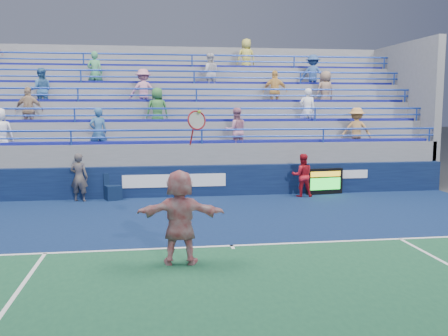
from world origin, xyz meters
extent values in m
plane|color=#333538|center=(0.00, 0.00, 0.00)|extent=(120.00, 120.00, 0.00)
cube|color=#0E1F47|center=(0.00, 2.20, 0.01)|extent=(18.00, 8.40, 0.02)
cube|color=white|center=(0.00, 0.00, 0.02)|extent=(11.00, 0.10, 0.01)
cube|color=white|center=(0.00, -0.10, 0.02)|extent=(0.08, 0.30, 0.01)
cube|color=#091335|center=(0.00, 6.50, 0.55)|extent=(18.00, 0.30, 1.10)
cube|color=white|center=(-1.00, 6.34, 0.60)|extent=(3.60, 0.02, 0.45)
cube|color=white|center=(5.20, 6.34, 0.70)|extent=(1.80, 0.02, 0.30)
cube|color=slate|center=(0.00, 9.45, 0.55)|extent=(18.00, 5.60, 1.10)
cube|color=slate|center=(0.00, 9.45, 0.93)|extent=(18.00, 5.60, 1.85)
cube|color=#161C99|center=(0.00, 7.10, 1.90)|extent=(17.40, 0.45, 0.10)
cylinder|color=#2041AF|center=(0.00, 6.70, 2.35)|extent=(18.00, 0.07, 0.07)
cube|color=slate|center=(0.00, 9.95, 1.30)|extent=(18.00, 4.60, 2.60)
cube|color=#161C99|center=(0.00, 8.10, 2.65)|extent=(17.40, 0.45, 0.10)
cylinder|color=#2041AF|center=(0.00, 7.70, 3.10)|extent=(18.00, 0.07, 0.07)
cube|color=slate|center=(0.00, 10.45, 1.68)|extent=(18.00, 3.60, 3.35)
cube|color=#161C99|center=(0.00, 9.10, 3.40)|extent=(17.40, 0.45, 0.10)
cylinder|color=#2041AF|center=(0.00, 8.70, 3.85)|extent=(18.00, 0.07, 0.07)
cube|color=slate|center=(0.00, 10.95, 2.05)|extent=(18.00, 2.60, 4.10)
cube|color=#161C99|center=(0.00, 10.10, 4.15)|extent=(17.40, 0.45, 0.10)
cylinder|color=#2041AF|center=(0.00, 9.70, 4.60)|extent=(18.00, 0.07, 0.07)
cube|color=slate|center=(0.00, 11.45, 2.42)|extent=(18.00, 1.60, 4.85)
cube|color=#161C99|center=(0.00, 11.10, 4.90)|extent=(17.40, 0.45, 0.10)
cylinder|color=#2041AF|center=(0.00, 10.70, 5.35)|extent=(18.00, 0.07, 0.07)
imported|color=#2F4F8D|center=(5.17, 10.10, 4.53)|extent=(1.24, 0.93, 1.70)
imported|color=#D2C951|center=(2.43, 11.10, 5.28)|extent=(0.89, 0.63, 1.70)
imported|color=white|center=(4.31, 8.10, 3.03)|extent=(0.69, 0.53, 1.70)
imported|color=#8E725F|center=(5.38, 9.10, 3.78)|extent=(0.94, 0.74, 1.70)
imported|color=tan|center=(5.94, 7.10, 2.28)|extent=(1.24, 0.94, 1.70)
imported|color=tan|center=(-6.15, 8.10, 3.03)|extent=(1.02, 0.48, 1.70)
imported|color=teal|center=(-5.91, 9.10, 3.78)|extent=(0.90, 0.74, 1.70)
imported|color=#367839|center=(-1.53, 8.10, 3.03)|extent=(0.92, 0.69, 1.70)
imported|color=#BF7C97|center=(1.30, 7.10, 2.28)|extent=(0.87, 0.70, 1.70)
imported|color=pink|center=(-2.05, 9.10, 3.78)|extent=(1.14, 0.71, 1.70)
imported|color=#305E90|center=(-3.63, 7.10, 2.28)|extent=(0.71, 0.56, 1.70)
imported|color=white|center=(-6.90, 7.10, 2.28)|extent=(0.95, 0.76, 1.70)
imported|color=#EBB45B|center=(3.25, 9.10, 3.78)|extent=(1.04, 0.54, 1.70)
imported|color=#489E66|center=(-3.99, 10.10, 4.53)|extent=(0.68, 0.50, 1.70)
imported|color=silver|center=(0.68, 10.10, 4.53)|extent=(0.85, 0.67, 1.70)
cube|color=black|center=(4.40, 6.19, 0.47)|extent=(1.38, 0.30, 0.95)
cube|color=gold|center=(4.40, 6.10, 0.76)|extent=(1.16, 0.02, 0.19)
cube|color=#19E533|center=(4.40, 6.10, 0.40)|extent=(1.16, 0.02, 0.43)
cube|color=#0B1A37|center=(-3.10, 6.19, 0.25)|extent=(0.65, 0.65, 0.50)
cube|color=#0B1A37|center=(-3.10, 6.41, 0.70)|extent=(0.49, 0.23, 0.39)
imported|color=silver|center=(-1.23, -1.08, 0.97)|extent=(1.86, 0.81, 1.94)
torus|color=#A91419|center=(-0.88, -1.08, 2.91)|extent=(0.40, 0.23, 0.39)
cylinder|color=#A91419|center=(-0.98, -1.08, 2.59)|extent=(0.09, 0.22, 0.35)
sphere|color=#BAD531|center=(-0.83, -1.13, 3.08)|extent=(0.07, 0.07, 0.07)
imported|color=#131936|center=(-4.19, 6.08, 0.82)|extent=(0.68, 0.53, 1.64)
imported|color=#B11420|center=(3.46, 5.85, 0.76)|extent=(0.80, 0.66, 1.53)
camera|label=1|loc=(-1.77, -10.94, 3.20)|focal=40.00mm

